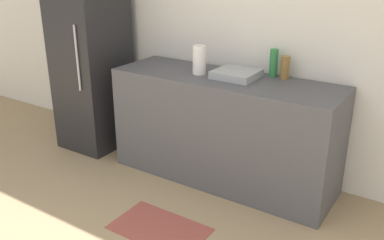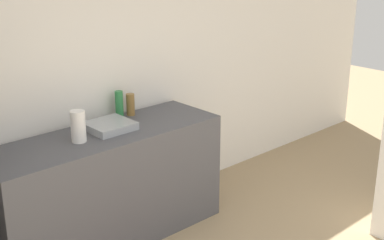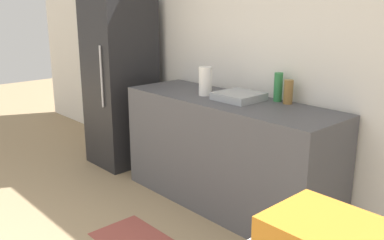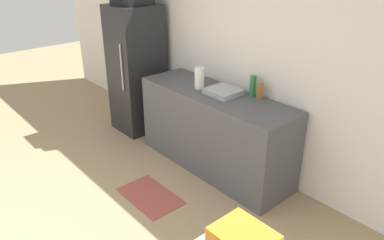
{
  "view_description": "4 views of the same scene",
  "coord_description": "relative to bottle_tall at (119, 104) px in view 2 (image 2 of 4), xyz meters",
  "views": [
    {
      "loc": [
        1.58,
        -0.51,
        1.86
      ],
      "look_at": [
        0.2,
        1.59,
        0.87
      ],
      "focal_mm": 40.0,
      "sensor_mm": 36.0,
      "label": 1
    },
    {
      "loc": [
        -2.13,
        -0.84,
        2.33
      ],
      "look_at": [
        0.37,
        1.88,
        1.07
      ],
      "focal_mm": 50.0,
      "sensor_mm": 36.0,
      "label": 2
    },
    {
      "loc": [
        2.25,
        -0.03,
        1.66
      ],
      "look_at": [
        0.09,
        1.94,
        0.86
      ],
      "focal_mm": 40.0,
      "sensor_mm": 36.0,
      "label": 3
    },
    {
      "loc": [
        2.65,
        -0.25,
        2.36
      ],
      "look_at": [
        0.31,
        1.8,
        0.91
      ],
      "focal_mm": 35.0,
      "sensor_mm": 36.0,
      "label": 4
    }
  ],
  "objects": [
    {
      "name": "bottle_tall",
      "position": [
        0.0,
        0.0,
        0.0
      ],
      "size": [
        0.07,
        0.07,
        0.23
      ],
      "primitive_type": "cylinder",
      "color": "#2D7F42",
      "rests_on": "counter"
    },
    {
      "name": "sink_basin",
      "position": [
        -0.23,
        -0.19,
        -0.08
      ],
      "size": [
        0.34,
        0.32,
        0.06
      ],
      "primitive_type": "cube",
      "color": "#9EA3A8",
      "rests_on": "counter"
    },
    {
      "name": "counter",
      "position": [
        -0.31,
        -0.24,
        -0.57
      ],
      "size": [
        1.92,
        0.61,
        0.92
      ],
      "primitive_type": "cube",
      "color": "#4C4C51",
      "rests_on": "ground_plane"
    },
    {
      "name": "paper_towel_roll",
      "position": [
        -0.55,
        -0.26,
        0.01
      ],
      "size": [
        0.11,
        0.11,
        0.24
      ],
      "primitive_type": "cylinder",
      "color": "white",
      "rests_on": "counter"
    },
    {
      "name": "wall_back",
      "position": [
        -0.28,
        0.12,
        0.27
      ],
      "size": [
        8.0,
        0.06,
        2.6
      ],
      "primitive_type": "cube",
      "color": "white",
      "rests_on": "ground_plane"
    },
    {
      "name": "bottle_short",
      "position": [
        0.1,
        -0.01,
        -0.02
      ],
      "size": [
        0.07,
        0.07,
        0.18
      ],
      "primitive_type": "cylinder",
      "color": "olive",
      "rests_on": "counter"
    }
  ]
}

